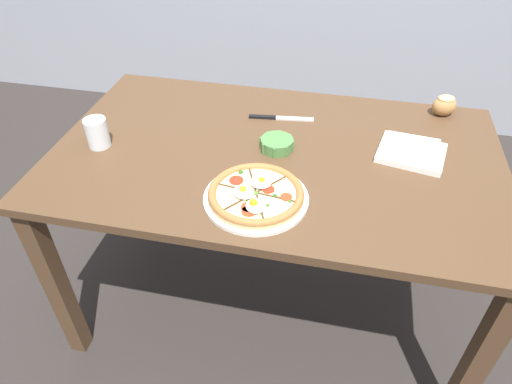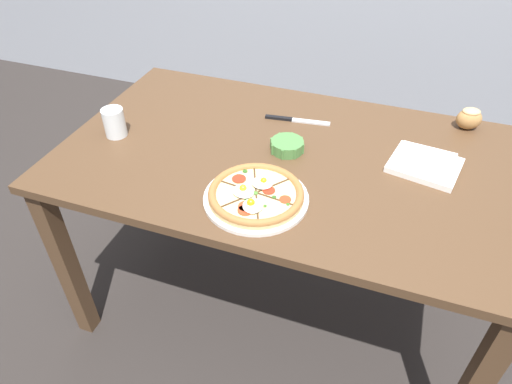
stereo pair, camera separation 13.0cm
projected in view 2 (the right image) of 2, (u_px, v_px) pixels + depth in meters
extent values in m
plane|color=#2D2826|center=(278.00, 297.00, 1.98)|extent=(12.00, 12.00, 0.00)
cube|color=#513823|center=(285.00, 157.00, 1.51)|extent=(1.47, 0.88, 0.03)
cube|color=#513823|center=(67.00, 266.00, 1.64)|extent=(0.06, 0.06, 0.73)
cube|color=#513823|center=(169.00, 150.00, 2.21)|extent=(0.06, 0.06, 0.73)
cube|color=#513823|center=(470.00, 214.00, 1.86)|extent=(0.06, 0.06, 0.73)
cylinder|color=white|center=(256.00, 198.00, 1.31)|extent=(0.30, 0.30, 0.01)
cylinder|color=#DBB775|center=(256.00, 195.00, 1.31)|extent=(0.28, 0.28, 0.01)
cylinder|color=beige|center=(256.00, 193.00, 1.30)|extent=(0.24, 0.24, 0.00)
torus|color=#A36B38|center=(256.00, 193.00, 1.30)|extent=(0.28, 0.28, 0.02)
cube|color=#472D19|center=(257.00, 206.00, 1.25)|extent=(0.05, 0.11, 0.00)
cube|color=#472D19|center=(275.00, 199.00, 1.28)|extent=(0.12, 0.02, 0.00)
cube|color=#472D19|center=(273.00, 186.00, 1.32)|extent=(0.08, 0.10, 0.00)
cube|color=#472D19|center=(255.00, 180.00, 1.35)|extent=(0.05, 0.11, 0.00)
cube|color=#472D19|center=(238.00, 187.00, 1.32)|extent=(0.12, 0.02, 0.00)
cube|color=#472D19|center=(238.00, 200.00, 1.28)|extent=(0.08, 0.10, 0.00)
cylinder|color=red|center=(245.00, 210.00, 1.24)|extent=(0.04, 0.04, 0.00)
cylinder|color=red|center=(285.00, 200.00, 1.28)|extent=(0.03, 0.03, 0.00)
cylinder|color=red|center=(269.00, 190.00, 1.31)|extent=(0.04, 0.04, 0.00)
cylinder|color=red|center=(239.00, 179.00, 1.35)|extent=(0.04, 0.04, 0.00)
cylinder|color=red|center=(246.00, 207.00, 1.25)|extent=(0.04, 0.04, 0.00)
ellipsoid|color=white|center=(262.00, 183.00, 1.32)|extent=(0.07, 0.07, 0.01)
sphere|color=orange|center=(264.00, 181.00, 1.32)|extent=(0.02, 0.02, 0.02)
ellipsoid|color=white|center=(254.00, 206.00, 1.25)|extent=(0.07, 0.08, 0.01)
sphere|color=orange|center=(251.00, 203.00, 1.25)|extent=(0.02, 0.02, 0.02)
ellipsoid|color=white|center=(243.00, 191.00, 1.29)|extent=(0.08, 0.08, 0.01)
sphere|color=#F4AD1E|center=(243.00, 188.00, 1.29)|extent=(0.02, 0.02, 0.02)
cylinder|color=#477A2D|center=(263.00, 185.00, 1.32)|extent=(0.01, 0.01, 0.00)
cylinder|color=#386B23|center=(288.00, 204.00, 1.26)|extent=(0.01, 0.01, 0.00)
cylinder|color=#2D5B1E|center=(245.00, 171.00, 1.38)|extent=(0.02, 0.02, 0.00)
cylinder|color=#2D5B1E|center=(274.00, 197.00, 1.28)|extent=(0.01, 0.01, 0.00)
cylinder|color=#477A2D|center=(255.00, 193.00, 1.30)|extent=(0.02, 0.02, 0.00)
cylinder|color=#2D5B1E|center=(247.00, 199.00, 1.28)|extent=(0.02, 0.02, 0.00)
cylinder|color=#386B23|center=(265.00, 206.00, 1.25)|extent=(0.01, 0.01, 0.00)
cylinder|color=#4C8442|center=(287.00, 146.00, 1.50)|extent=(0.11, 0.11, 0.04)
cylinder|color=#AD1423|center=(287.00, 145.00, 1.50)|extent=(0.09, 0.09, 0.02)
cylinder|color=#4C8442|center=(303.00, 149.00, 1.49)|extent=(0.01, 0.01, 0.04)
cylinder|color=#4C8442|center=(301.00, 142.00, 1.52)|extent=(0.01, 0.01, 0.04)
cylinder|color=#4C8442|center=(292.00, 137.00, 1.54)|extent=(0.01, 0.01, 0.04)
cylinder|color=#4C8442|center=(279.00, 138.00, 1.54)|extent=(0.01, 0.01, 0.04)
cylinder|color=#4C8442|center=(271.00, 143.00, 1.51)|extent=(0.01, 0.01, 0.04)
cylinder|color=#4C8442|center=(272.00, 150.00, 1.48)|extent=(0.01, 0.01, 0.04)
cylinder|color=#4C8442|center=(282.00, 155.00, 1.46)|extent=(0.01, 0.01, 0.04)
cylinder|color=#4C8442|center=(295.00, 154.00, 1.46)|extent=(0.01, 0.01, 0.04)
cube|color=white|center=(425.00, 165.00, 1.43)|extent=(0.24, 0.21, 0.02)
cube|color=white|center=(426.00, 161.00, 1.42)|extent=(0.18, 0.16, 0.02)
ellipsoid|color=#B27F47|center=(469.00, 119.00, 1.60)|extent=(0.10, 0.09, 0.07)
ellipsoid|color=#EAB775|center=(472.00, 111.00, 1.58)|extent=(0.07, 0.06, 0.02)
cube|color=silver|center=(311.00, 122.00, 1.64)|extent=(0.14, 0.04, 0.01)
cube|color=black|center=(279.00, 118.00, 1.66)|extent=(0.10, 0.03, 0.01)
cylinder|color=white|center=(114.00, 122.00, 1.55)|extent=(0.07, 0.07, 0.10)
cylinder|color=silver|center=(115.00, 127.00, 1.57)|extent=(0.06, 0.06, 0.06)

